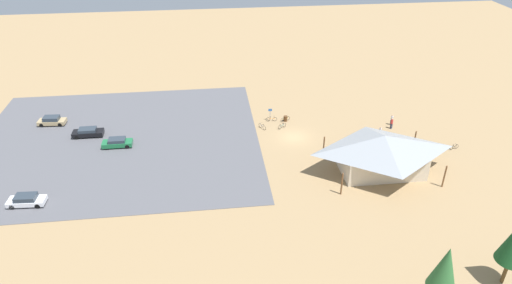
{
  "coord_description": "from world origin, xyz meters",
  "views": [
    {
      "loc": [
        12.89,
        58.93,
        34.05
      ],
      "look_at": [
        6.13,
        2.79,
        1.2
      ],
      "focal_mm": 31.97,
      "sensor_mm": 36.0,
      "label": 1
    }
  ],
  "objects": [
    {
      "name": "visitor_at_bikes",
      "position": [
        -15.66,
        -0.93,
        0.94
      ],
      "size": [
        0.4,
        0.38,
        1.79
      ],
      "color": "#2D3347",
      "rests_on": "ground"
    },
    {
      "name": "pine_far_east",
      "position": [
        -6.58,
        32.8,
        5.14
      ],
      "size": [
        2.52,
        2.52,
        7.4
      ],
      "color": "brown",
      "rests_on": "ground"
    },
    {
      "name": "car_white_near_entry",
      "position": [
        34.95,
        12.44,
        0.73
      ],
      "size": [
        4.44,
        2.01,
        1.37
      ],
      "color": "white",
      "rests_on": "parking_lot_asphalt"
    },
    {
      "name": "bicycle_black_by_bin",
      "position": [
        -22.32,
        6.22,
        0.35
      ],
      "size": [
        1.58,
        0.56,
        0.77
      ],
      "color": "black",
      "rests_on": "ground"
    },
    {
      "name": "bicycle_green_front_row",
      "position": [
        -19.98,
        6.87,
        0.36
      ],
      "size": [
        1.43,
        0.89,
        0.85
      ],
      "color": "black",
      "rests_on": "ground"
    },
    {
      "name": "bike_pavilion",
      "position": [
        -9.67,
        10.32,
        3.13
      ],
      "size": [
        13.73,
        9.47,
        5.36
      ],
      "color": "beige",
      "rests_on": "ground"
    },
    {
      "name": "car_green_inner_stall",
      "position": [
        26.11,
        -0.29,
        0.71
      ],
      "size": [
        4.29,
        1.75,
        1.32
      ],
      "color": "#1E6B3D",
      "rests_on": "parking_lot_asphalt"
    },
    {
      "name": "bicycle_red_trailside",
      "position": [
        -16.14,
        4.32,
        0.39
      ],
      "size": [
        1.75,
        0.5,
        0.88
      ],
      "color": "black",
      "rests_on": "ground"
    },
    {
      "name": "car_tan_far_end",
      "position": [
        37.39,
        -8.56,
        0.74
      ],
      "size": [
        4.32,
        2.04,
        1.4
      ],
      "color": "tan",
      "rests_on": "parking_lot_asphalt"
    },
    {
      "name": "parking_lot_asphalt",
      "position": [
        26.27,
        -1.94,
        0.03
      ],
      "size": [
        41.61,
        35.89,
        0.05
      ],
      "primitive_type": "cube",
      "color": "#56565B",
      "rests_on": "ground"
    },
    {
      "name": "lot_sign",
      "position": [
        2.8,
        -5.86,
        1.41
      ],
      "size": [
        0.56,
        0.08,
        2.2
      ],
      "color": "#99999E",
      "rests_on": "ground"
    },
    {
      "name": "bicycle_orange_yard_front",
      "position": [
        2.6,
        -5.61,
        0.37
      ],
      "size": [
        1.78,
        0.48,
        0.83
      ],
      "color": "black",
      "rests_on": "ground"
    },
    {
      "name": "car_black_second_row",
      "position": [
        30.96,
        -3.99,
        0.72
      ],
      "size": [
        4.54,
        1.8,
        1.32
      ],
      "color": "black",
      "rests_on": "parking_lot_asphalt"
    },
    {
      "name": "ground",
      "position": [
        0.0,
        0.0,
        0.0
      ],
      "size": [
        160.0,
        160.0,
        0.0
      ],
      "primitive_type": "plane",
      "color": "#9E7F56",
      "rests_on": "ground"
    },
    {
      "name": "visitor_by_pavilion",
      "position": [
        -12.95,
        1.4,
        0.88
      ],
      "size": [
        0.37,
        0.4,
        1.68
      ],
      "color": "#2D3347",
      "rests_on": "ground"
    },
    {
      "name": "bicycle_yellow_edge_north",
      "position": [
        0.38,
        -5.39,
        0.36
      ],
      "size": [
        1.63,
        0.75,
        0.82
      ],
      "color": "black",
      "rests_on": "ground"
    },
    {
      "name": "trash_bin",
      "position": [
        0.36,
        -5.39,
        0.45
      ],
      "size": [
        0.6,
        0.6,
        0.9
      ],
      "primitive_type": "cylinder",
      "color": "brown",
      "rests_on": "ground"
    },
    {
      "name": "bicycle_teal_near_porch",
      "position": [
        1.3,
        -3.08,
        0.38
      ],
      "size": [
        1.42,
        1.09,
        0.82
      ],
      "color": "black",
      "rests_on": "ground"
    },
    {
      "name": "bicycle_white_lone_west",
      "position": [
        4.4,
        -3.28,
        0.38
      ],
      "size": [
        0.93,
        1.5,
        0.85
      ],
      "color": "black",
      "rests_on": "ground"
    },
    {
      "name": "visitor_crossing_yard",
      "position": [
        -16.14,
        -2.13,
        0.91
      ],
      "size": [
        0.39,
        0.4,
        1.74
      ],
      "color": "#2D3347",
      "rests_on": "ground"
    }
  ]
}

